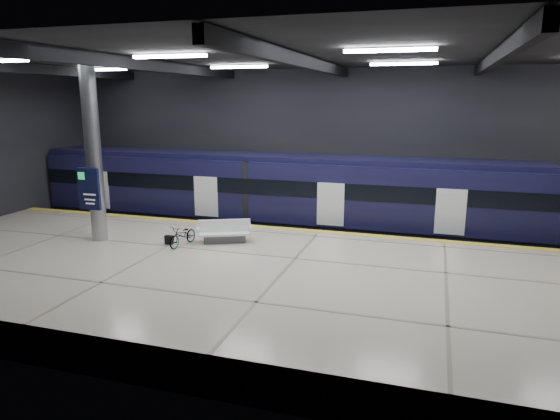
% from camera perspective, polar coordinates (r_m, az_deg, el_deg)
% --- Properties ---
extents(ground, '(30.00, 30.00, 0.00)m').
position_cam_1_polar(ground, '(18.75, 2.56, -7.81)').
color(ground, black).
rests_on(ground, ground).
extents(room_shell, '(30.10, 16.10, 8.05)m').
position_cam_1_polar(room_shell, '(17.58, 2.75, 9.93)').
color(room_shell, black).
rests_on(room_shell, ground).
extents(platform, '(30.00, 11.00, 1.10)m').
position_cam_1_polar(platform, '(16.30, 0.31, -8.95)').
color(platform, beige).
rests_on(platform, ground).
extents(safety_strip, '(30.00, 0.40, 0.01)m').
position_cam_1_polar(safety_strip, '(20.96, 4.51, -2.44)').
color(safety_strip, gold).
rests_on(safety_strip, platform).
extents(rails, '(30.00, 1.52, 0.16)m').
position_cam_1_polar(rails, '(23.82, 5.95, -3.17)').
color(rails, gray).
rests_on(rails, ground).
extents(train, '(29.40, 2.84, 3.79)m').
position_cam_1_polar(train, '(23.58, 3.62, 1.66)').
color(train, black).
rests_on(train, ground).
extents(bench, '(2.22, 1.60, 0.91)m').
position_cam_1_polar(bench, '(19.41, -6.35, -2.76)').
color(bench, '#595B60').
rests_on(bench, platform).
extents(bicycle, '(0.76, 1.61, 0.81)m').
position_cam_1_polar(bicycle, '(19.16, -11.04, -2.86)').
color(bicycle, '#99999E').
rests_on(bicycle, platform).
extents(pannier_bag, '(0.30, 0.19, 0.35)m').
position_cam_1_polar(pannier_bag, '(19.51, -12.57, -3.35)').
color(pannier_bag, black).
rests_on(pannier_bag, platform).
extents(info_column, '(0.90, 0.78, 6.90)m').
position_cam_1_polar(info_column, '(20.34, -20.59, 5.96)').
color(info_column, '#9EA0A5').
rests_on(info_column, platform).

